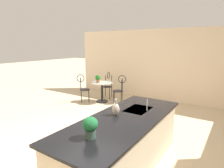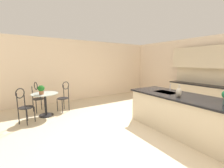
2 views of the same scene
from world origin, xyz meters
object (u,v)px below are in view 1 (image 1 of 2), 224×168
bistro_table (102,90)px  potted_plant_counter_far (90,126)px  chair_near_window (108,84)px  potted_plant_on_table (98,78)px  chair_by_island (83,87)px  chair_toward_desk (119,88)px  vase_on_counter (116,109)px

bistro_table → potted_plant_counter_far: size_ratio=2.75×
chair_near_window → potted_plant_counter_far: (4.51, 2.84, 0.51)m
bistro_table → potted_plant_on_table: size_ratio=2.85×
chair_near_window → chair_by_island: (0.99, -0.43, 0.00)m
chair_toward_desk → potted_plant_counter_far: potted_plant_counter_far is taller
chair_by_island → vase_on_counter: 4.08m
chair_near_window → potted_plant_counter_far: 5.35m
chair_near_window → chair_toward_desk: bearing=62.6°
chair_by_island → potted_plant_counter_far: bearing=42.9°
bistro_table → chair_toward_desk: (-0.20, 0.65, 0.13)m
bistro_table → chair_by_island: bearing=-58.3°
potted_plant_on_table → vase_on_counter: vase_on_counter is taller
chair_near_window → chair_toward_desk: (0.42, 0.80, 0.00)m
chair_near_window → potted_plant_on_table: (0.71, 0.05, 0.33)m
chair_by_island → potted_plant_on_table: (-0.27, 0.49, 0.33)m
chair_by_island → chair_toward_desk: 1.36m
chair_near_window → potted_plant_counter_far: bearing=32.2°
potted_plant_on_table → vase_on_counter: bearing=42.0°
chair_near_window → potted_plant_counter_far: potted_plant_counter_far is taller
potted_plant_counter_far → vase_on_counter: size_ratio=1.01×
chair_toward_desk → potted_plant_on_table: 0.87m
chair_toward_desk → bistro_table: bearing=-72.4°
potted_plant_on_table → chair_near_window: bearing=-175.9°
vase_on_counter → potted_plant_on_table: bearing=-138.0°
bistro_table → chair_by_island: (0.37, -0.59, 0.13)m
potted_plant_on_table → potted_plant_counter_far: potted_plant_counter_far is taller
potted_plant_on_table → potted_plant_counter_far: (3.80, 2.79, 0.19)m
chair_toward_desk → potted_plant_on_table: (0.30, -0.75, 0.33)m
potted_plant_on_table → bistro_table: bearing=130.8°
chair_near_window → vase_on_counter: 4.51m
chair_by_island → vase_on_counter: size_ratio=3.62×
chair_toward_desk → chair_near_window: bearing=-117.4°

